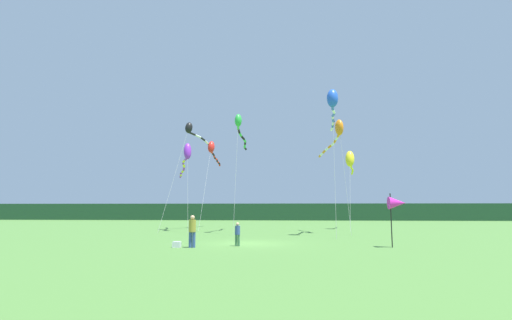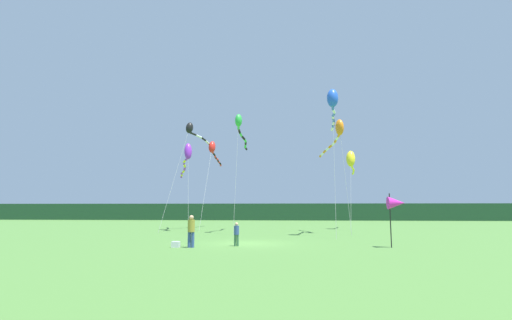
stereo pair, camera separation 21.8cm
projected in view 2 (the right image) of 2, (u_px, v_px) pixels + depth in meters
name	position (u px, v px, depth m)	size (l,w,h in m)	color
ground_plane	(248.00, 243.00, 23.03)	(120.00, 120.00, 0.00)	#477533
distant_treeline	(274.00, 212.00, 67.71)	(108.00, 2.19, 2.93)	#1E4228
person_adult	(191.00, 229.00, 20.74)	(0.38, 0.38, 1.73)	#334C8C
person_child	(236.00, 233.00, 21.49)	(0.29, 0.29, 1.31)	#3F724C
cooler_box	(176.00, 244.00, 20.71)	(0.41, 0.38, 0.32)	silver
banner_flag_pole	(396.00, 203.00, 20.83)	(0.90, 0.70, 2.92)	black
kite_blue	(333.00, 101.00, 30.25)	(1.03, 6.73, 11.51)	#B2B2B2
kite_black	(193.00, 131.00, 38.28)	(2.97, 8.52, 10.65)	#B2B2B2
kite_yellow	(351.00, 160.00, 39.13)	(1.60, 6.93, 8.09)	#B2B2B2
kite_orange	(338.00, 131.00, 33.01)	(1.93, 6.00, 9.73)	#B2B2B2
kite_red	(213.00, 149.00, 41.58)	(0.76, 9.21, 9.43)	#B2B2B2
kite_green	(240.00, 126.00, 34.13)	(0.66, 8.06, 10.33)	#B2B2B2
kite_purple	(187.00, 156.00, 36.62)	(3.25, 8.54, 8.25)	#B2B2B2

